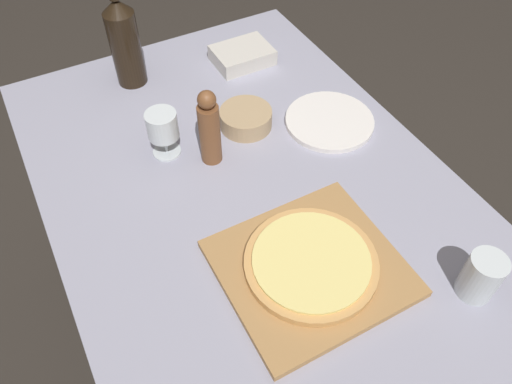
{
  "coord_description": "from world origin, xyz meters",
  "views": [
    {
      "loc": [
        -0.36,
        -0.69,
        1.66
      ],
      "look_at": [
        -0.02,
        -0.06,
        0.83
      ],
      "focal_mm": 35.0,
      "sensor_mm": 36.0,
      "label": 1
    }
  ],
  "objects_px": {
    "wine_glass": "(162,127)",
    "small_bowl": "(246,119)",
    "wine_bottle": "(124,41)",
    "pizza": "(310,263)",
    "pepper_mill": "(209,129)"
  },
  "relations": [
    {
      "from": "wine_glass",
      "to": "small_bowl",
      "type": "relative_size",
      "value": 0.9
    },
    {
      "from": "wine_bottle",
      "to": "wine_glass",
      "type": "bearing_deg",
      "value": -93.99
    },
    {
      "from": "wine_glass",
      "to": "wine_bottle",
      "type": "bearing_deg",
      "value": 86.01
    },
    {
      "from": "pizza",
      "to": "wine_bottle",
      "type": "height_order",
      "value": "wine_bottle"
    },
    {
      "from": "wine_bottle",
      "to": "pepper_mill",
      "type": "height_order",
      "value": "wine_bottle"
    },
    {
      "from": "pepper_mill",
      "to": "wine_glass",
      "type": "relative_size",
      "value": 1.66
    },
    {
      "from": "wine_bottle",
      "to": "wine_glass",
      "type": "relative_size",
      "value": 2.65
    },
    {
      "from": "pepper_mill",
      "to": "pizza",
      "type": "bearing_deg",
      "value": -84.42
    },
    {
      "from": "wine_glass",
      "to": "small_bowl",
      "type": "bearing_deg",
      "value": -1.47
    },
    {
      "from": "pizza",
      "to": "small_bowl",
      "type": "distance_m",
      "value": 0.47
    },
    {
      "from": "pepper_mill",
      "to": "wine_glass",
      "type": "xyz_separation_m",
      "value": [
        -0.09,
        0.07,
        -0.01
      ]
    },
    {
      "from": "pepper_mill",
      "to": "small_bowl",
      "type": "height_order",
      "value": "pepper_mill"
    },
    {
      "from": "pizza",
      "to": "small_bowl",
      "type": "relative_size",
      "value": 1.99
    },
    {
      "from": "pizza",
      "to": "pepper_mill",
      "type": "height_order",
      "value": "pepper_mill"
    },
    {
      "from": "wine_bottle",
      "to": "pepper_mill",
      "type": "distance_m",
      "value": 0.4
    }
  ]
}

